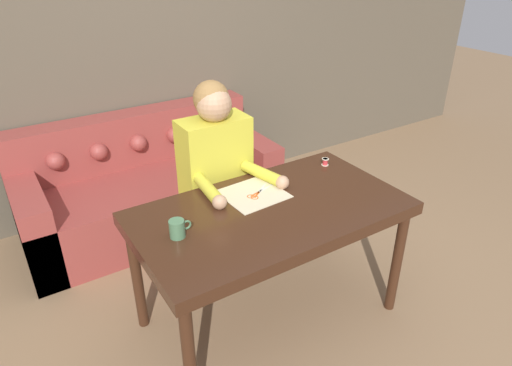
{
  "coord_description": "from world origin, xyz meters",
  "views": [
    {
      "loc": [
        -1.13,
        -1.61,
        2.03
      ],
      "look_at": [
        0.04,
        0.23,
        0.87
      ],
      "focal_mm": 32.0,
      "sensor_mm": 36.0,
      "label": 1
    }
  ],
  "objects_px": {
    "couch": "(149,188)",
    "thread_spool": "(325,162)",
    "dining_table": "(271,220)",
    "person": "(217,182)",
    "mug": "(177,229)",
    "scissors": "(257,194)"
  },
  "relations": [
    {
      "from": "scissors",
      "to": "thread_spool",
      "type": "relative_size",
      "value": 4.49
    },
    {
      "from": "scissors",
      "to": "dining_table",
      "type": "bearing_deg",
      "value": -94.45
    },
    {
      "from": "mug",
      "to": "couch",
      "type": "bearing_deg",
      "value": 76.82
    },
    {
      "from": "dining_table",
      "to": "mug",
      "type": "bearing_deg",
      "value": 177.81
    },
    {
      "from": "couch",
      "to": "mug",
      "type": "xyz_separation_m",
      "value": [
        -0.32,
        -1.36,
        0.51
      ]
    },
    {
      "from": "couch",
      "to": "mug",
      "type": "distance_m",
      "value": 1.49
    },
    {
      "from": "mug",
      "to": "thread_spool",
      "type": "height_order",
      "value": "mug"
    },
    {
      "from": "mug",
      "to": "scissors",
      "type": "bearing_deg",
      "value": 14.71
    },
    {
      "from": "dining_table",
      "to": "scissors",
      "type": "relative_size",
      "value": 7.24
    },
    {
      "from": "dining_table",
      "to": "person",
      "type": "relative_size",
      "value": 1.1
    },
    {
      "from": "dining_table",
      "to": "couch",
      "type": "height_order",
      "value": "couch"
    },
    {
      "from": "thread_spool",
      "to": "scissors",
      "type": "bearing_deg",
      "value": -171.47
    },
    {
      "from": "couch",
      "to": "thread_spool",
      "type": "relative_size",
      "value": 42.6
    },
    {
      "from": "couch",
      "to": "person",
      "type": "bearing_deg",
      "value": -78.17
    },
    {
      "from": "scissors",
      "to": "thread_spool",
      "type": "xyz_separation_m",
      "value": [
        0.57,
        0.09,
        0.02
      ]
    },
    {
      "from": "couch",
      "to": "mug",
      "type": "bearing_deg",
      "value": -103.18
    },
    {
      "from": "couch",
      "to": "scissors",
      "type": "xyz_separation_m",
      "value": [
        0.22,
        -1.22,
        0.46
      ]
    },
    {
      "from": "dining_table",
      "to": "person",
      "type": "distance_m",
      "value": 0.55
    },
    {
      "from": "couch",
      "to": "person",
      "type": "relative_size",
      "value": 1.44
    },
    {
      "from": "couch",
      "to": "thread_spool",
      "type": "bearing_deg",
      "value": -55.06
    },
    {
      "from": "mug",
      "to": "thread_spool",
      "type": "distance_m",
      "value": 1.13
    },
    {
      "from": "scissors",
      "to": "couch",
      "type": "bearing_deg",
      "value": 100.35
    }
  ]
}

